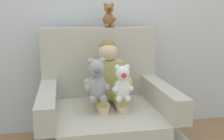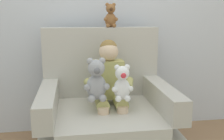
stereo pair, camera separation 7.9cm
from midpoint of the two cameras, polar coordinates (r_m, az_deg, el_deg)
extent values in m
cube|color=silver|center=(2.87, -2.23, 13.02)|extent=(6.00, 0.10, 2.60)
cube|color=#BCB7AD|center=(2.45, -0.23, -14.34)|extent=(1.11, 0.97, 0.32)
cube|color=beige|center=(2.30, 0.02, -10.19)|extent=(0.83, 0.83, 0.12)
cube|color=#BCB7AD|center=(2.65, -1.52, 1.72)|extent=(1.11, 0.14, 0.67)
cube|color=#BCB7AD|center=(2.23, -12.50, -6.84)|extent=(0.14, 0.83, 0.20)
cube|color=#BCB7AD|center=(2.36, 11.80, -5.74)|extent=(0.14, 0.83, 0.20)
cube|color=tan|center=(2.42, 0.25, -1.94)|extent=(0.26, 0.16, 0.34)
sphere|color=beige|center=(2.37, 0.25, 3.95)|extent=(0.17, 0.17, 0.17)
sphere|color=olive|center=(2.38, 0.22, 4.59)|extent=(0.16, 0.16, 0.16)
cylinder|color=tan|center=(2.34, -1.23, -6.82)|extent=(0.11, 0.26, 0.11)
cylinder|color=beige|center=(2.27, -0.79, -11.45)|extent=(0.09, 0.09, 0.30)
cylinder|color=tan|center=(2.36, 2.66, -6.63)|extent=(0.11, 0.26, 0.11)
cylinder|color=beige|center=(2.29, 3.25, -11.20)|extent=(0.09, 0.09, 0.30)
cylinder|color=tan|center=(2.29, -3.26, -3.27)|extent=(0.13, 0.27, 0.07)
cylinder|color=tan|center=(2.34, 4.57, -2.96)|extent=(0.13, 0.27, 0.07)
ellipsoid|color=white|center=(2.21, 3.13, -4.04)|extent=(0.14, 0.12, 0.18)
sphere|color=white|center=(2.16, 3.23, -0.66)|extent=(0.12, 0.12, 0.12)
sphere|color=#DB333D|center=(2.11, 3.51, -1.19)|extent=(0.04, 0.04, 0.04)
sphere|color=white|center=(2.15, 2.15, 0.54)|extent=(0.05, 0.05, 0.05)
sphere|color=white|center=(2.16, 1.62, -4.13)|extent=(0.05, 0.05, 0.05)
sphere|color=white|center=(2.17, 2.40, -6.13)|extent=(0.05, 0.05, 0.05)
sphere|color=white|center=(2.17, 4.26, 0.60)|extent=(0.05, 0.05, 0.05)
sphere|color=white|center=(2.18, 4.98, -3.98)|extent=(0.05, 0.05, 0.05)
sphere|color=white|center=(2.18, 4.35, -6.03)|extent=(0.05, 0.05, 0.05)
ellipsoid|color=#9E9EA3|center=(2.20, -2.29, -3.61)|extent=(0.16, 0.14, 0.21)
sphere|color=#9E9EA3|center=(2.15, -2.29, 0.43)|extent=(0.14, 0.14, 0.14)
sphere|color=slate|center=(2.09, -2.11, -0.18)|extent=(0.05, 0.05, 0.05)
sphere|color=#9E9EA3|center=(2.14, -3.60, 1.87)|extent=(0.05, 0.05, 0.05)
sphere|color=#9E9EA3|center=(2.15, -4.22, -3.70)|extent=(0.05, 0.05, 0.05)
sphere|color=#9E9EA3|center=(2.16, -3.28, -6.09)|extent=(0.06, 0.06, 0.06)
sphere|color=#9E9EA3|center=(2.15, -1.05, 1.94)|extent=(0.05, 0.05, 0.05)
sphere|color=#9E9EA3|center=(2.17, -0.15, -3.55)|extent=(0.05, 0.05, 0.05)
sphere|color=#9E9EA3|center=(2.17, -0.92, -5.99)|extent=(0.06, 0.06, 0.06)
ellipsoid|color=brown|center=(2.62, 0.56, 10.54)|extent=(0.11, 0.09, 0.14)
sphere|color=brown|center=(2.61, 0.60, 12.86)|extent=(0.09, 0.09, 0.09)
sphere|color=#4C2D19|center=(2.57, 0.74, 12.72)|extent=(0.03, 0.03, 0.03)
sphere|color=brown|center=(2.61, -0.12, 13.65)|extent=(0.04, 0.04, 0.04)
sphere|color=brown|center=(2.59, -0.47, 10.68)|extent=(0.04, 0.04, 0.04)
sphere|color=brown|center=(2.58, 0.05, 9.37)|extent=(0.04, 0.04, 0.04)
sphere|color=brown|center=(2.62, 1.28, 13.64)|extent=(0.04, 0.04, 0.04)
sphere|color=brown|center=(2.60, 1.78, 10.68)|extent=(0.04, 0.04, 0.04)
sphere|color=brown|center=(2.59, 1.35, 9.38)|extent=(0.04, 0.04, 0.04)
camera|label=1|loc=(0.04, -88.97, 0.22)|focal=43.22mm
camera|label=2|loc=(0.04, 91.03, -0.22)|focal=43.22mm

